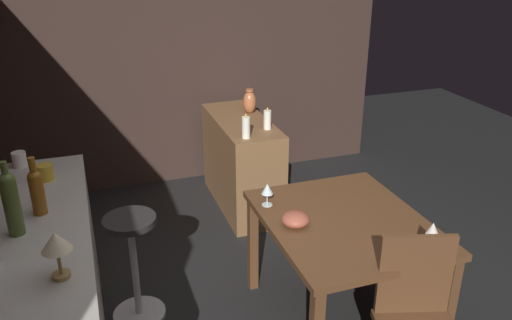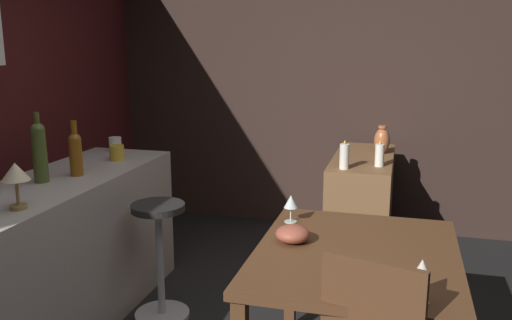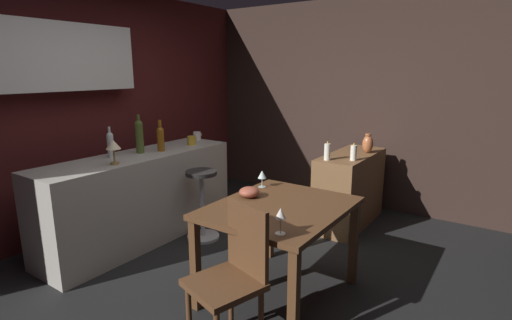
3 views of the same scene
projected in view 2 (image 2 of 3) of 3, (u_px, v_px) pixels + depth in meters
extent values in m
cube|color=#33231E|center=(308.00, 83.00, 4.87)|extent=(0.10, 4.40, 2.60)
cube|color=#56351E|center=(356.00, 255.00, 2.49)|extent=(1.10, 0.91, 0.04)
cube|color=#56351E|center=(291.00, 275.00, 3.15)|extent=(0.06, 0.06, 0.70)
cube|color=#56351E|center=(438.00, 292.00, 2.94)|extent=(0.06, 0.06, 0.70)
cube|color=#B2ADA3|center=(48.00, 263.00, 3.07)|extent=(2.10, 0.60, 0.90)
cube|color=brown|center=(361.00, 208.00, 4.19)|extent=(1.10, 0.44, 0.82)
cylinder|color=#262323|center=(158.00, 207.00, 3.22)|extent=(0.32, 0.32, 0.04)
cylinder|color=silver|center=(160.00, 263.00, 3.30)|extent=(0.04, 0.04, 0.69)
cylinder|color=silver|center=(162.00, 315.00, 3.38)|extent=(0.34, 0.34, 0.03)
cylinder|color=silver|center=(290.00, 221.00, 2.88)|extent=(0.07, 0.07, 0.00)
cylinder|color=silver|center=(290.00, 214.00, 2.87)|extent=(0.01, 0.01, 0.08)
cone|color=silver|center=(290.00, 201.00, 2.86)|extent=(0.07, 0.07, 0.07)
cylinder|color=silver|center=(420.00, 302.00, 2.00)|extent=(0.07, 0.07, 0.00)
cylinder|color=silver|center=(421.00, 289.00, 1.99)|extent=(0.01, 0.01, 0.10)
cone|color=silver|center=(422.00, 268.00, 1.97)|extent=(0.07, 0.07, 0.07)
ellipsoid|color=#9E4C38|center=(293.00, 234.00, 2.58)|extent=(0.16, 0.16, 0.08)
cylinder|color=#475623|center=(40.00, 156.00, 3.03)|extent=(0.08, 0.08, 0.30)
sphere|color=#475623|center=(38.00, 130.00, 3.00)|extent=(0.08, 0.08, 0.08)
cylinder|color=#475623|center=(37.00, 119.00, 2.98)|extent=(0.03, 0.03, 0.07)
cylinder|color=#8C5114|center=(76.00, 158.00, 3.18)|extent=(0.07, 0.07, 0.21)
sphere|color=#8C5114|center=(75.00, 140.00, 3.16)|extent=(0.07, 0.07, 0.07)
cylinder|color=#8C5114|center=(74.00, 128.00, 3.15)|extent=(0.04, 0.04, 0.09)
cylinder|color=white|center=(115.00, 144.00, 3.90)|extent=(0.09, 0.09, 0.10)
torus|color=white|center=(119.00, 142.00, 3.95)|extent=(0.05, 0.01, 0.05)
cylinder|color=gold|center=(117.00, 153.00, 3.60)|extent=(0.10, 0.10, 0.10)
torus|color=gold|center=(121.00, 150.00, 3.66)|extent=(0.05, 0.01, 0.05)
cylinder|color=#A58447|center=(19.00, 207.00, 2.57)|extent=(0.08, 0.08, 0.02)
cylinder|color=#A58447|center=(17.00, 193.00, 2.56)|extent=(0.02, 0.02, 0.12)
cone|color=beige|center=(15.00, 172.00, 2.53)|extent=(0.13, 0.13, 0.08)
cylinder|color=white|center=(380.00, 155.00, 3.77)|extent=(0.06, 0.06, 0.16)
ellipsoid|color=yellow|center=(380.00, 142.00, 3.75)|extent=(0.01, 0.01, 0.03)
cylinder|color=white|center=(344.00, 156.00, 3.70)|extent=(0.06, 0.06, 0.17)
ellipsoid|color=yellow|center=(345.00, 142.00, 3.68)|extent=(0.01, 0.01, 0.03)
ellipsoid|color=#B26038|center=(382.00, 141.00, 4.19)|extent=(0.12, 0.12, 0.20)
cylinder|color=#B26038|center=(383.00, 127.00, 4.16)|extent=(0.07, 0.07, 0.02)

